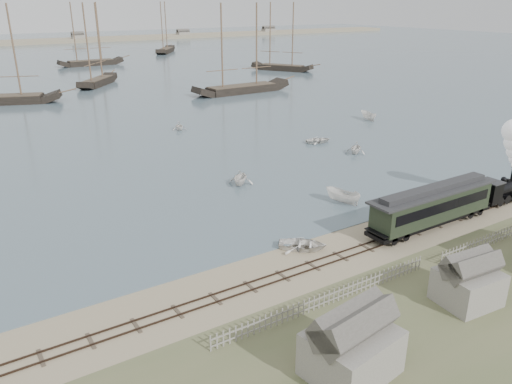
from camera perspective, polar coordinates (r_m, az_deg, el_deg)
ground at (r=45.15m, az=8.92°, el=-5.96°), size 600.00×600.00×0.00m
harbor_water at (r=202.65m, az=-25.26°, el=13.39°), size 600.00×336.00×0.06m
rail_track at (r=43.83m, az=10.63°, el=-6.89°), size 120.00×1.80×0.16m
picket_fence_west at (r=36.87m, az=8.35°, el=-12.63°), size 19.00×0.10×1.20m
picket_fence_east at (r=49.83m, az=25.72°, el=-5.24°), size 15.00×0.10×1.20m
shed_left at (r=31.46m, az=10.66°, el=-19.61°), size 5.00×4.00×4.10m
shed_mid at (r=39.75m, az=22.78°, el=-11.53°), size 4.00×3.50×3.60m
locomotive at (r=59.10m, az=27.13°, el=2.64°), size 6.89×2.57×8.59m
passenger_coach at (r=49.99m, az=19.53°, el=-1.36°), size 14.93×2.88×3.63m
beached_dinghy at (r=43.85m, az=5.36°, el=-6.00°), size 4.99×5.14×0.87m
rowboat_1 at (r=58.41m, az=-1.80°, el=1.71°), size 4.55×4.56×1.82m
rowboat_2 at (r=53.79m, az=9.87°, el=-0.50°), size 4.25×2.91×1.54m
rowboat_3 at (r=76.75m, az=7.16°, el=5.91°), size 3.62×4.46×0.81m
rowboat_4 at (r=71.93m, az=11.35°, el=5.00°), size 4.15×4.26×1.71m
rowboat_5 at (r=93.23m, az=12.69°, el=8.49°), size 4.15×2.10×1.53m
rowboat_7 at (r=84.60m, az=-8.78°, el=7.47°), size 3.04×2.72×1.44m
schooner_3 at (r=134.90m, az=-18.05°, el=15.73°), size 14.30×16.25×20.00m
schooner_4 at (r=118.06m, az=-1.69°, el=16.07°), size 24.34×6.22×20.00m
schooner_5 at (r=157.75m, az=3.04°, el=17.31°), size 13.91×18.90×20.00m
schooner_8 at (r=178.82m, az=-18.67°, el=16.74°), size 21.12×5.35×20.00m
schooner_9 at (r=216.84m, az=-10.45°, el=18.03°), size 15.33×19.28×20.00m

